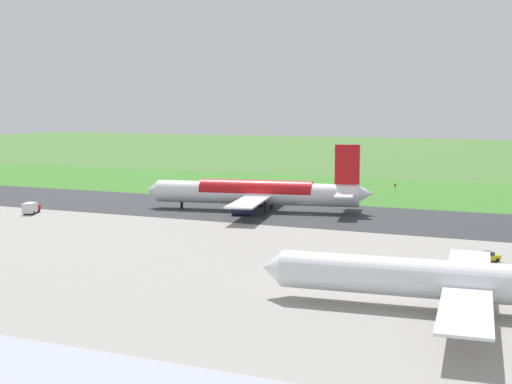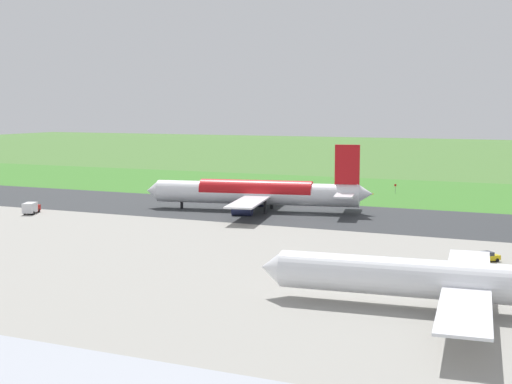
# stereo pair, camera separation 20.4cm
# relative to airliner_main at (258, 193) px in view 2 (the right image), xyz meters

# --- Properties ---
(ground_plane) EXTENTS (800.00, 800.00, 0.00)m
(ground_plane) POSITION_rel_airliner_main_xyz_m (-11.81, 0.07, -4.35)
(ground_plane) COLOR #477233
(runway_asphalt) EXTENTS (600.00, 35.24, 0.06)m
(runway_asphalt) POSITION_rel_airliner_main_xyz_m (-11.81, 0.07, -4.32)
(runway_asphalt) COLOR #2D3033
(runway_asphalt) RESTS_ON ground
(apron_concrete) EXTENTS (440.00, 110.00, 0.05)m
(apron_concrete) POSITION_rel_airliner_main_xyz_m (-11.81, 62.94, -4.33)
(apron_concrete) COLOR gray
(apron_concrete) RESTS_ON ground
(grass_verge_foreground) EXTENTS (600.00, 80.00, 0.04)m
(grass_verge_foreground) POSITION_rel_airliner_main_xyz_m (-11.81, -43.98, -4.33)
(grass_verge_foreground) COLOR #3C782B
(grass_verge_foreground) RESTS_ON ground
(airliner_main) EXTENTS (53.86, 44.34, 15.88)m
(airliner_main) POSITION_rel_airliner_main_xyz_m (0.00, 0.00, 0.00)
(airliner_main) COLOR white
(airliner_main) RESTS_ON ground
(airliner_parked_near) EXTENTS (48.98, 40.13, 14.29)m
(airliner_parked_near) POSITION_rel_airliner_main_xyz_m (-53.96, 65.11, -0.45)
(airliner_parked_near) COLOR white
(airliner_parked_near) RESTS_ON ground
(service_truck_baggage) EXTENTS (4.12, 6.22, 2.65)m
(service_truck_baggage) POSITION_rel_airliner_main_xyz_m (45.75, 24.38, -2.95)
(service_truck_baggage) COLOR #B21914
(service_truck_baggage) RESTS_ON ground
(service_car_followme) EXTENTS (4.29, 4.19, 1.62)m
(service_car_followme) POSITION_rel_airliner_main_xyz_m (-54.18, 35.31, -3.51)
(service_car_followme) COLOR gold
(service_car_followme) RESTS_ON ground
(no_stopping_sign) EXTENTS (0.60, 0.10, 2.65)m
(no_stopping_sign) POSITION_rel_airliner_main_xyz_m (-22.52, -46.09, -2.78)
(no_stopping_sign) COLOR slate
(no_stopping_sign) RESTS_ON ground
(traffic_cone_orange) EXTENTS (0.40, 0.40, 0.55)m
(traffic_cone_orange) POSITION_rel_airliner_main_xyz_m (-17.33, -41.16, -4.08)
(traffic_cone_orange) COLOR orange
(traffic_cone_orange) RESTS_ON ground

